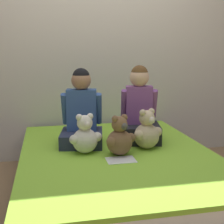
# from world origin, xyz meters

# --- Properties ---
(ground_plane) EXTENTS (14.00, 14.00, 0.00)m
(ground_plane) POSITION_xyz_m (0.00, 0.00, 0.00)
(ground_plane) COLOR #93704C
(wall_behind_bed) EXTENTS (8.00, 0.06, 2.50)m
(wall_behind_bed) POSITION_xyz_m (0.00, 1.06, 1.25)
(wall_behind_bed) COLOR beige
(wall_behind_bed) RESTS_ON ground_plane
(bed) EXTENTS (1.50, 1.96, 0.38)m
(bed) POSITION_xyz_m (0.00, 0.00, 0.19)
(bed) COLOR #2D2D33
(bed) RESTS_ON ground_plane
(child_on_left) EXTENTS (0.40, 0.42, 0.64)m
(child_on_left) POSITION_xyz_m (-0.24, 0.27, 0.63)
(child_on_left) COLOR #282D47
(child_on_left) RESTS_ON bed
(child_on_right) EXTENTS (0.41, 0.40, 0.66)m
(child_on_right) POSITION_xyz_m (0.26, 0.27, 0.64)
(child_on_right) COLOR black
(child_on_right) RESTS_ON bed
(teddy_bear_held_by_left_child) EXTENTS (0.26, 0.20, 0.31)m
(teddy_bear_held_by_left_child) POSITION_xyz_m (-0.25, 0.02, 0.51)
(teddy_bear_held_by_left_child) COLOR silver
(teddy_bear_held_by_left_child) RESTS_ON bed
(teddy_bear_held_by_right_child) EXTENTS (0.26, 0.21, 0.33)m
(teddy_bear_held_by_right_child) POSITION_xyz_m (0.25, 0.03, 0.52)
(teddy_bear_held_by_right_child) COLOR #D1B78E
(teddy_bear_held_by_right_child) RESTS_ON bed
(teddy_bear_between_children) EXTENTS (0.24, 0.20, 0.31)m
(teddy_bear_between_children) POSITION_xyz_m (0.00, -0.08, 0.51)
(teddy_bear_between_children) COLOR brown
(teddy_bear_between_children) RESTS_ON bed
(sign_card) EXTENTS (0.21, 0.15, 0.00)m
(sign_card) POSITION_xyz_m (-0.02, -0.21, 0.38)
(sign_card) COLOR white
(sign_card) RESTS_ON bed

